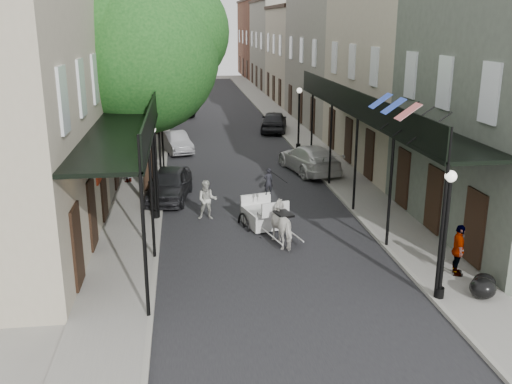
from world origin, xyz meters
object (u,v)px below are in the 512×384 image
object	(u,v)px
lamppost_left	(154,171)
horse	(285,225)
car_left_mid	(176,142)
lamppost_right_near	(445,233)
carriage	(260,201)
pedestrian_walking	(207,200)
pedestrian_sidewalk_right	(458,250)
car_left_near	(169,184)
pedestrian_sidewalk_left	(127,166)
car_right_far	(274,121)
tree_near	(150,49)
tree_far	(160,49)
car_right_near	(309,159)
lamppost_right_far	(299,117)
car_left_far	(174,107)

from	to	relation	value
lamppost_left	horse	xyz separation A→B (m)	(4.62, -3.17, -1.31)
car_left_mid	lamppost_right_near	bearing A→B (deg)	-84.92
carriage	pedestrian_walking	distance (m)	2.18
horse	pedestrian_walking	size ratio (longest dim) A/B	1.09
pedestrian_sidewalk_right	car_left_near	size ratio (longest dim) A/B	0.39
car_left_near	car_left_mid	world-z (taller)	car_left_near
pedestrian_sidewalk_left	car_right_far	bearing A→B (deg)	-165.82
tree_near	lamppost_right_near	xyz separation A→B (m)	(8.30, -12.18, -4.44)
horse	tree_far	bearing A→B (deg)	-92.03
tree_far	car_right_near	size ratio (longest dim) A/B	1.75
pedestrian_sidewalk_left	pedestrian_walking	bearing A→B (deg)	82.60
horse	car_right_near	xyz separation A→B (m)	(3.08, 9.90, -0.03)
tree_near	pedestrian_sidewalk_right	xyz separation A→B (m)	(9.48, -10.81, -5.56)
tree_near	carriage	size ratio (longest dim) A/B	3.90
pedestrian_sidewalk_left	car_right_near	distance (m)	9.35
lamppost_right_far	car_right_far	world-z (taller)	lamppost_right_far
car_left_mid	car_right_far	xyz separation A→B (m)	(6.97, 5.94, 0.14)
tree_far	lamppost_right_near	world-z (taller)	tree_far
pedestrian_sidewalk_right	car_left_mid	bearing A→B (deg)	41.13
lamppost_right_far	car_left_mid	size ratio (longest dim) A/B	0.99
pedestrian_walking	car_left_far	xyz separation A→B (m)	(-1.54, 26.77, -0.06)
car_left_near	horse	bearing A→B (deg)	-46.32
horse	lamppost_left	bearing A→B (deg)	-49.08
tree_far	car_left_mid	bearing A→B (deg)	-81.31
carriage	car_right_near	xyz separation A→B (m)	(3.66, 7.68, -0.25)
tree_far	pedestrian_walking	size ratio (longest dim) A/B	5.38
lamppost_right_far	car_right_near	bearing A→B (deg)	-95.42
car_right_near	tree_near	bearing A→B (deg)	7.19
pedestrian_walking	tree_near	bearing A→B (deg)	121.06
tree_far	carriage	bearing A→B (deg)	-77.65
horse	car_left_far	distance (m)	30.12
lamppost_right_far	horse	world-z (taller)	lamppost_right_far
lamppost_right_far	car_left_mid	xyz separation A→B (m)	(-7.47, 0.44, -1.43)
lamppost_right_far	pedestrian_walking	world-z (taller)	lamppost_right_far
tree_far	car_right_far	bearing A→B (deg)	1.49
lamppost_right_near	car_left_mid	world-z (taller)	lamppost_right_near
lamppost_right_near	car_left_far	size ratio (longest dim) A/B	0.69
tree_far	lamppost_right_far	distance (m)	11.05
pedestrian_sidewalk_left	pedestrian_sidewalk_right	world-z (taller)	pedestrian_sidewalk_right
lamppost_right_far	pedestrian_sidewalk_right	distance (m)	18.70
carriage	car_left_near	bearing A→B (deg)	119.02
car_left_near	lamppost_right_near	bearing A→B (deg)	-45.51
tree_far	lamppost_right_far	xyz separation A→B (m)	(8.35, -6.18, -3.79)
tree_near	car_right_far	distance (m)	17.19
pedestrian_walking	car_right_far	world-z (taller)	pedestrian_walking
pedestrian_sidewalk_right	car_right_far	bearing A→B (deg)	20.58
car_left_mid	carriage	bearing A→B (deg)	-91.11
car_left_far	pedestrian_sidewalk_right	bearing A→B (deg)	-93.77
pedestrian_walking	car_right_far	bearing A→B (deg)	77.52
lamppost_right_near	lamppost_right_far	xyz separation A→B (m)	(0.00, 20.00, 0.00)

